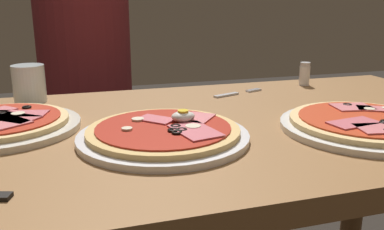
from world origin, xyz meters
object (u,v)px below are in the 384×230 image
Objects in this scene: pizza_across_right at (1,124)px; fork at (235,94)px; water_glass_near at (29,86)px; pizza_foreground at (164,133)px; pizza_across_left at (365,124)px; salt_shaker at (305,74)px; dining_table at (230,173)px; diner_person at (89,118)px.

fork is at bearing 15.60° from pizza_across_right.
pizza_across_right is 0.23m from water_glass_near.
pizza_foreground is 0.39m from pizza_across_left.
fork is 0.25m from salt_shaker.
water_glass_near reaches higher than pizza_foreground.
water_glass_near is at bearing 79.86° from pizza_across_right.
dining_table is 0.23m from pizza_foreground.
salt_shaker is at bearing 12.77° from fork.
diner_person is (-0.25, 0.74, -0.06)m from dining_table.
dining_table is 0.53m from water_glass_near.
diner_person is (0.16, 0.45, -0.22)m from water_glass_near.
pizza_foreground reaches higher than pizza_across_left.
dining_table is 4.19× the size of pizza_foreground.
water_glass_near is (-0.41, 0.29, 0.16)m from dining_table.
salt_shaker reaches higher than pizza_across_left.
pizza_across_left is 0.76m from water_glass_near.
pizza_across_left is 1.01m from diner_person.
pizza_across_left is 1.07× the size of pizza_across_right.
dining_table is at bearing -141.02° from salt_shaker.
pizza_foreground is at bearing -144.72° from salt_shaker.
pizza_foreground is 2.00× the size of fork.
dining_table is at bearing 26.36° from pizza_foreground.
pizza_across_right is 1.94× the size of fork.
pizza_across_right is at bearing -165.26° from salt_shaker.
diner_person reaches higher than water_glass_near.
diner_person is (-0.59, 0.46, -0.21)m from salt_shaker.
pizza_across_left is at bearing -34.47° from water_glass_near.
dining_table is 14.19× the size of water_glass_near.
water_glass_near is (-0.25, 0.37, 0.03)m from pizza_foreground.
water_glass_near is 0.52m from diner_person.
pizza_across_left is 0.27× the size of diner_person.
pizza_across_right is at bearing 73.71° from diner_person.
pizza_across_left is at bearing -106.50° from salt_shaker.
pizza_across_right is (-0.45, 0.07, 0.13)m from dining_table.
dining_table is 4.30× the size of pizza_across_right.
pizza_foreground is at bearing -153.64° from dining_table.
salt_shaker is (0.12, 0.41, 0.02)m from pizza_across_left.
diner_person is at bearing 70.74° from water_glass_near.
pizza_across_left is 0.43m from salt_shaker.
pizza_across_left is 3.52× the size of water_glass_near.
pizza_across_left is 4.75× the size of salt_shaker.
pizza_across_right is 4.46× the size of salt_shaker.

